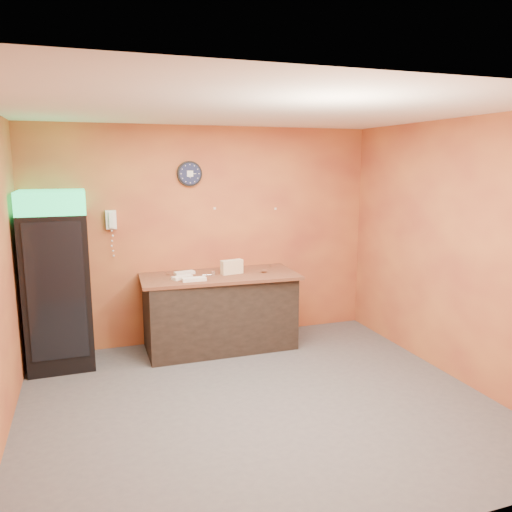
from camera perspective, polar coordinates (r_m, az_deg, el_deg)
name	(u,v)px	position (r m, az deg, el deg)	size (l,w,h in m)	color
floor	(257,402)	(5.14, 0.15, -16.37)	(4.50, 4.50, 0.00)	#47474C
back_wall	(208,235)	(6.57, -5.56, 2.38)	(4.50, 0.02, 2.80)	#CE7B3A
right_wall	(454,250)	(5.80, 21.65, 0.60)	(0.02, 4.00, 2.80)	#CE7B3A
ceiling	(257,109)	(4.61, 0.17, 16.43)	(4.50, 4.00, 0.02)	white
beverage_cooler	(57,283)	(6.09, -21.77, -2.87)	(0.72, 0.73, 2.03)	black
prep_counter	(220,312)	(6.40, -4.17, -6.46)	(1.84, 0.82, 0.92)	black
wall_clock	(190,174)	(6.43, -7.60, 9.31)	(0.32, 0.06, 0.32)	black
wall_phone	(111,220)	(6.32, -16.24, 4.00)	(0.12, 0.11, 0.23)	white
butcher_paper	(219,276)	(6.28, -4.23, -2.27)	(1.95, 0.90, 0.04)	brown
sub_roll_stack	(232,267)	(6.27, -2.78, -1.26)	(0.29, 0.15, 0.18)	beige
wrapped_sandwich_left	(182,277)	(6.07, -8.46, -2.43)	(0.25, 0.10, 0.04)	white
wrapped_sandwich_mid	(194,279)	(5.95, -7.08, -2.65)	(0.28, 0.11, 0.04)	white
wrapped_sandwich_right	(185,273)	(6.32, -8.17, -1.91)	(0.25, 0.10, 0.04)	white
kitchen_tool	(213,273)	(6.22, -4.93, -1.96)	(0.06, 0.06, 0.06)	silver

